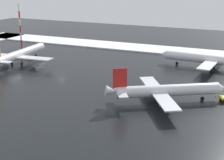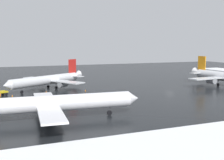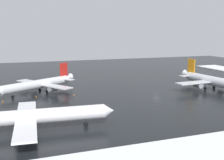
{
  "view_description": "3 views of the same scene",
  "coord_description": "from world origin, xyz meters",
  "px_view_note": "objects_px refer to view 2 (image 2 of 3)",
  "views": [
    {
      "loc": [
        -62.5,
        97.0,
        32.51
      ],
      "look_at": [
        -22.39,
        7.14,
        2.21
      ],
      "focal_mm": 55.0,
      "sensor_mm": 36.0,
      "label": 1
    },
    {
      "loc": [
        -55.48,
        -83.11,
        15.34
      ],
      "look_at": [
        -18.67,
        8.27,
        2.75
      ],
      "focal_mm": 45.0,
      "sensor_mm": 36.0,
      "label": 2
    },
    {
      "loc": [
        -49.3,
        -88.24,
        21.86
      ],
      "look_at": [
        -15.54,
        4.8,
        4.6
      ],
      "focal_mm": 45.0,
      "sensor_mm": 36.0,
      "label": 3
    }
  ],
  "objects_px": {
    "ground_crew_beside_wing": "(0,96)",
    "airplane_parked_starboard": "(58,103)",
    "traffic_cone_near_nose": "(86,90)",
    "traffic_cone_wingtip_side": "(12,96)",
    "airplane_foreground_jet": "(48,80)",
    "traffic_cone_mid_line": "(46,92)"
  },
  "relations": [
    {
      "from": "ground_crew_beside_wing",
      "to": "airplane_parked_starboard",
      "type": "bearing_deg",
      "value": -56.71
    },
    {
      "from": "airplane_foreground_jet",
      "to": "ground_crew_beside_wing",
      "type": "height_order",
      "value": "airplane_foreground_jet"
    },
    {
      "from": "airplane_foreground_jet",
      "to": "traffic_cone_mid_line",
      "type": "relative_size",
      "value": 53.42
    },
    {
      "from": "airplane_parked_starboard",
      "to": "traffic_cone_mid_line",
      "type": "distance_m",
      "value": 33.87
    },
    {
      "from": "airplane_parked_starboard",
      "to": "traffic_cone_mid_line",
      "type": "height_order",
      "value": "airplane_parked_starboard"
    },
    {
      "from": "airplane_foreground_jet",
      "to": "airplane_parked_starboard",
      "type": "xyz_separation_m",
      "value": [
        -4.36,
        -39.96,
        0.18
      ]
    },
    {
      "from": "traffic_cone_near_nose",
      "to": "traffic_cone_mid_line",
      "type": "relative_size",
      "value": 1.0
    },
    {
      "from": "airplane_foreground_jet",
      "to": "traffic_cone_wingtip_side",
      "type": "distance_m",
      "value": 15.59
    },
    {
      "from": "airplane_parked_starboard",
      "to": "traffic_cone_near_nose",
      "type": "bearing_deg",
      "value": 68.45
    },
    {
      "from": "airplane_foreground_jet",
      "to": "traffic_cone_wingtip_side",
      "type": "height_order",
      "value": "airplane_foreground_jet"
    },
    {
      "from": "airplane_foreground_jet",
      "to": "airplane_parked_starboard",
      "type": "bearing_deg",
      "value": 51.9
    },
    {
      "from": "traffic_cone_mid_line",
      "to": "traffic_cone_wingtip_side",
      "type": "bearing_deg",
      "value": -162.56
    },
    {
      "from": "ground_crew_beside_wing",
      "to": "traffic_cone_wingtip_side",
      "type": "distance_m",
      "value": 4.52
    },
    {
      "from": "airplane_parked_starboard",
      "to": "traffic_cone_near_nose",
      "type": "relative_size",
      "value": 63.32
    },
    {
      "from": "traffic_cone_wingtip_side",
      "to": "ground_crew_beside_wing",
      "type": "bearing_deg",
      "value": -138.17
    },
    {
      "from": "traffic_cone_near_nose",
      "to": "traffic_cone_wingtip_side",
      "type": "bearing_deg",
      "value": -176.96
    },
    {
      "from": "airplane_foreground_jet",
      "to": "airplane_parked_starboard",
      "type": "height_order",
      "value": "airplane_parked_starboard"
    },
    {
      "from": "airplane_foreground_jet",
      "to": "traffic_cone_near_nose",
      "type": "relative_size",
      "value": 53.42
    },
    {
      "from": "airplane_foreground_jet",
      "to": "traffic_cone_near_nose",
      "type": "distance_m",
      "value": 14.1
    },
    {
      "from": "traffic_cone_near_nose",
      "to": "traffic_cone_mid_line",
      "type": "height_order",
      "value": "same"
    },
    {
      "from": "traffic_cone_near_nose",
      "to": "traffic_cone_wingtip_side",
      "type": "relative_size",
      "value": 1.0
    },
    {
      "from": "traffic_cone_wingtip_side",
      "to": "airplane_parked_starboard",
      "type": "bearing_deg",
      "value": -76.01
    }
  ]
}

